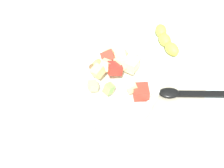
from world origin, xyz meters
TOP-DOWN VIEW (x-y plane):
  - ground_plane at (0.00, 0.00)m, footprint 2.40×2.40m
  - placemat at (0.00, 0.00)m, footprint 0.45×0.37m
  - salad_bowl at (-0.01, -0.01)m, footprint 0.25×0.25m
  - serving_spoon at (0.19, 0.05)m, footprint 0.24×0.10m
  - banana_whole at (0.09, 0.25)m, footprint 0.11×0.14m

SIDE VIEW (x-z plane):
  - ground_plane at x=0.00m, z-range 0.00..0.00m
  - placemat at x=0.00m, z-range 0.00..0.01m
  - serving_spoon at x=0.19m, z-range 0.00..0.02m
  - banana_whole at x=0.09m, z-range 0.00..0.04m
  - salad_bowl at x=-0.01m, z-range -0.01..0.10m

